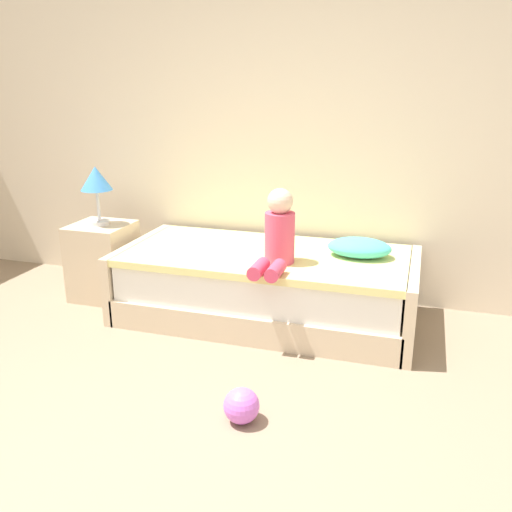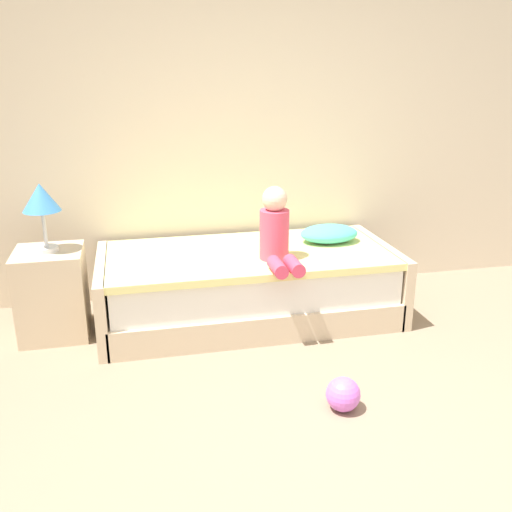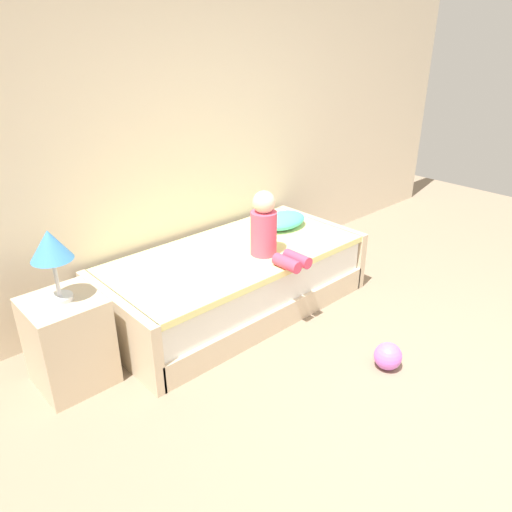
% 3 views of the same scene
% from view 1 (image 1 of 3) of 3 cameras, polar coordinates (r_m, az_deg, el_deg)
% --- Properties ---
extents(ground_plane, '(9.20, 9.20, 0.00)m').
position_cam_1_polar(ground_plane, '(2.50, -13.26, -24.49)').
color(ground_plane, gray).
extents(wall_rear, '(7.20, 0.10, 2.90)m').
position_cam_1_polar(wall_rear, '(4.29, 3.40, 14.96)').
color(wall_rear, beige).
rests_on(wall_rear, ground).
extents(bed, '(2.11, 1.00, 0.50)m').
position_cam_1_polar(bed, '(3.96, 1.07, -3.12)').
color(bed, beige).
rests_on(bed, ground).
extents(nightstand, '(0.44, 0.44, 0.60)m').
position_cam_1_polar(nightstand, '(4.49, -15.66, -0.50)').
color(nightstand, beige).
rests_on(nightstand, ground).
extents(table_lamp, '(0.24, 0.24, 0.45)m').
position_cam_1_polar(table_lamp, '(4.34, -16.36, 7.49)').
color(table_lamp, silver).
rests_on(table_lamp, nightstand).
extents(child_figure, '(0.20, 0.51, 0.50)m').
position_cam_1_polar(child_figure, '(3.57, 2.29, 2.26)').
color(child_figure, '#E04C6B').
rests_on(child_figure, bed).
extents(pillow, '(0.44, 0.30, 0.13)m').
position_cam_1_polar(pillow, '(3.84, 10.74, 0.88)').
color(pillow, '#4CCCBC').
rests_on(pillow, bed).
extents(toy_ball, '(0.19, 0.19, 0.19)m').
position_cam_1_polar(toy_ball, '(2.87, -1.52, -15.37)').
color(toy_ball, '#CC66D8').
rests_on(toy_ball, ground).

